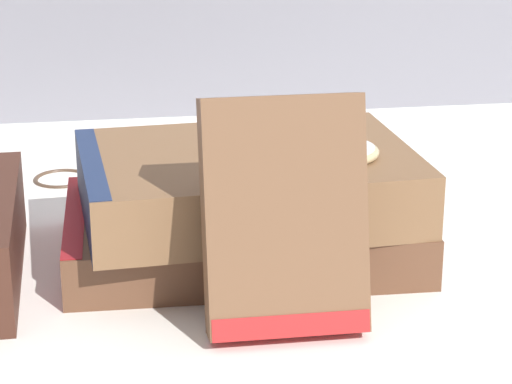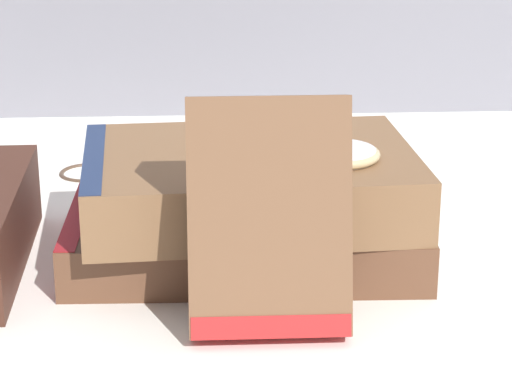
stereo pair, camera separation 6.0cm
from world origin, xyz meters
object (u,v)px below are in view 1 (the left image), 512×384
at_px(book_flat_top, 239,183).
at_px(book_flat_bottom, 233,231).
at_px(pocket_watch, 338,151).
at_px(reading_glasses, 95,176).
at_px(book_leaning_front, 284,225).

bearing_deg(book_flat_top, book_flat_bottom, 102.38).
height_order(book_flat_top, pocket_watch, pocket_watch).
bearing_deg(book_flat_top, reading_glasses, 113.52).
bearing_deg(book_flat_bottom, pocket_watch, -21.73).
bearing_deg(book_leaning_front, book_flat_bottom, 97.79).
bearing_deg(pocket_watch, book_leaning_front, -120.87).
distance_m(book_leaning_front, pocket_watch, 0.09).
bearing_deg(pocket_watch, book_flat_top, 164.56).
relative_size(book_flat_top, reading_glasses, 2.22).
relative_size(book_flat_bottom, book_leaning_front, 1.72).
bearing_deg(reading_glasses, book_flat_top, -61.98).
xyz_separation_m(book_flat_bottom, reading_glasses, (-0.08, 0.16, -0.01)).
height_order(book_leaning_front, pocket_watch, book_leaning_front).
height_order(book_leaning_front, reading_glasses, book_leaning_front).
distance_m(book_flat_top, pocket_watch, 0.06).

